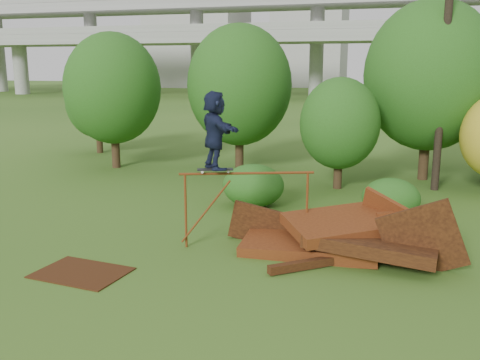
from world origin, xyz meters
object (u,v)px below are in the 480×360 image
(flat_plate, at_px, (82,273))
(utility_pole, at_px, (444,61))
(skater, at_px, (215,130))
(scrap_pile, at_px, (341,237))

(flat_plate, height_order, utility_pole, utility_pole)
(skater, xyz_separation_m, utility_pole, (5.66, 8.29, 1.67))
(scrap_pile, bearing_deg, flat_plate, -150.70)
(skater, height_order, utility_pole, utility_pole)
(scrap_pile, relative_size, utility_pole, 0.65)
(scrap_pile, relative_size, flat_plate, 3.03)
(skater, bearing_deg, utility_pole, -75.18)
(utility_pole, bearing_deg, skater, -124.30)
(scrap_pile, distance_m, skater, 4.05)
(flat_plate, distance_m, utility_pole, 14.22)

